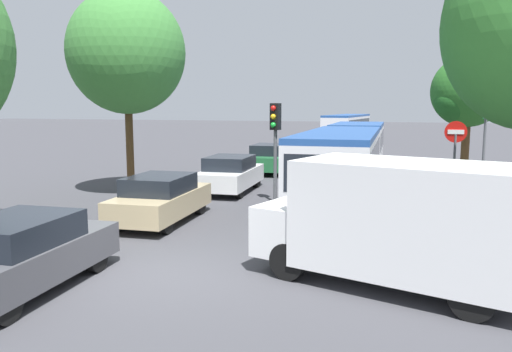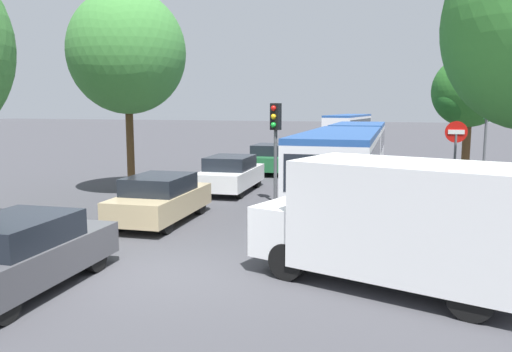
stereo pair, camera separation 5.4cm
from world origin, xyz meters
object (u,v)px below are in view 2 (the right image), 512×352
object	(u,v)px
queued_car_silver	(304,149)
queued_car_navy	(318,143)
articulated_bus	(350,151)
white_van	(399,220)
direction_sign_post	(486,126)
tree_right_mid	(467,93)
no_entry_sign	(455,150)
queued_car_white	(231,174)
queued_car_graphite	(19,254)
city_bus_rear	(349,125)
queued_car_green	(271,158)
queued_car_tan	(161,198)
traffic_light	(275,130)
tree_left_mid	(127,53)

from	to	relation	value
queued_car_silver	queued_car_navy	distance (m)	6.06
articulated_bus	white_van	xyz separation A→B (m)	(2.50, -12.03, -0.16)
direction_sign_post	tree_right_mid	bearing A→B (deg)	-86.43
no_entry_sign	queued_car_white	bearing A→B (deg)	-92.92
queued_car_white	queued_car_navy	bearing A→B (deg)	-4.03
queued_car_graphite	white_van	xyz separation A→B (m)	(6.41, 2.38, 0.55)
articulated_bus	city_bus_rear	bearing A→B (deg)	-174.65
queued_car_green	white_van	xyz separation A→B (m)	(6.74, -14.61, 0.52)
queued_car_silver	tree_right_mid	bearing A→B (deg)	-119.32
no_entry_sign	articulated_bus	bearing A→B (deg)	-134.20
queued_car_tan	queued_car_graphite	bearing A→B (deg)	178.77
queued_car_graphite	white_van	size ratio (longest dim) A/B	0.75
articulated_bus	queued_car_graphite	distance (m)	14.95
white_van	traffic_light	distance (m)	8.44
tree_left_mid	tree_right_mid	size ratio (longest dim) A/B	1.33
city_bus_rear	queued_car_white	distance (m)	32.61
city_bus_rear	queued_car_green	distance (m)	26.63
queued_car_tan	queued_car_silver	size ratio (longest dim) A/B	0.88
queued_car_silver	white_van	world-z (taller)	white_van
queued_car_navy	direction_sign_post	world-z (taller)	direction_sign_post
articulated_bus	tree_left_mid	distance (m)	9.81
no_entry_sign	white_van	bearing A→B (deg)	-9.80
traffic_light	no_entry_sign	world-z (taller)	traffic_light
white_van	queued_car_graphite	bearing A→B (deg)	36.41
tree_right_mid	queued_car_navy	bearing A→B (deg)	131.17
queued_car_tan	direction_sign_post	size ratio (longest dim) A/B	1.11
white_van	tree_right_mid	bearing A→B (deg)	-82.25
city_bus_rear	queued_car_tan	size ratio (longest dim) A/B	2.90
no_entry_sign	direction_sign_post	size ratio (longest dim) A/B	0.78
queued_car_green	queued_car_navy	bearing A→B (deg)	-4.81
direction_sign_post	no_entry_sign	bearing A→B (deg)	66.62
city_bus_rear	queued_car_tan	xyz separation A→B (m)	(-0.17, -38.00, -0.74)
no_entry_sign	queued_car_green	bearing A→B (deg)	-128.07
queued_car_green	white_van	distance (m)	16.09
queued_car_tan	queued_car_navy	world-z (taller)	queued_car_navy
queued_car_graphite	queued_car_silver	size ratio (longest dim) A/B	0.89
articulated_bus	queued_car_green	bearing A→B (deg)	-123.77
direction_sign_post	city_bus_rear	bearing A→B (deg)	-73.66
queued_car_tan	tree_left_mid	world-z (taller)	tree_left_mid
queued_car_graphite	tree_left_mid	xyz separation A→B (m)	(-3.72, 9.59, 4.57)
direction_sign_post	queued_car_tan	bearing A→B (deg)	39.71
queued_car_white	no_entry_sign	distance (m)	8.11
white_van	tree_left_mid	xyz separation A→B (m)	(-10.12, 7.21, 4.02)
direction_sign_post	queued_car_white	bearing A→B (deg)	14.39
city_bus_rear	queued_car_silver	size ratio (longest dim) A/B	2.56
traffic_light	no_entry_sign	xyz separation A→B (m)	(5.80, 1.12, -0.62)
queued_car_green	queued_car_white	bearing A→B (deg)	177.45
queued_car_silver	queued_car_navy	size ratio (longest dim) A/B	1.08
white_van	traffic_light	size ratio (longest dim) A/B	1.57
queued_car_white	tree_left_mid	size ratio (longest dim) A/B	0.55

